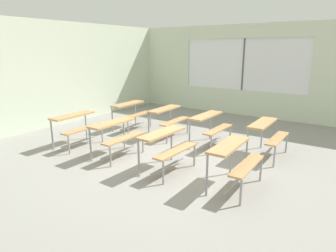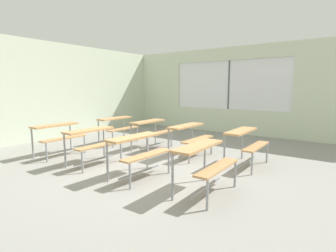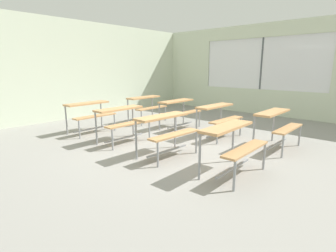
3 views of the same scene
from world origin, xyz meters
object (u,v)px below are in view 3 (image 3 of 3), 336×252
desk_bench_r0c1 (277,121)px  desk_bench_r1c0 (166,126)px  desk_bench_r3c0 (90,110)px  desk_bench_r2c1 (179,107)px  desk_bench_r3c1 (146,103)px  desk_bench_r2c0 (122,117)px  desk_bench_r1c1 (219,113)px  desk_bench_r0c0 (233,138)px

desk_bench_r0c1 → desk_bench_r1c0: bearing=143.5°
desk_bench_r3c0 → desk_bench_r0c1: bearing=-67.3°
desk_bench_r2c1 → desk_bench_r3c0: 2.26m
desk_bench_r3c1 → desk_bench_r2c0: bearing=-148.4°
desk_bench_r0c1 → desk_bench_r1c1: bearing=91.6°
desk_bench_r1c1 → desk_bench_r2c0: (-1.73, 1.30, 0.00)m
desk_bench_r0c1 → desk_bench_r1c0: size_ratio=0.99×
desk_bench_r2c0 → desk_bench_r3c1: size_ratio=0.99×
desk_bench_r3c1 → desk_bench_r0c1: bearing=-92.3°
desk_bench_r2c0 → desk_bench_r3c0: 1.27m
desk_bench_r1c1 → desk_bench_r1c0: bearing=-179.2°
desk_bench_r1c0 → desk_bench_r2c1: bearing=35.9°
desk_bench_r3c1 → desk_bench_r2c1: bearing=-91.7°
desk_bench_r2c1 → desk_bench_r3c1: bearing=89.0°
desk_bench_r0c1 → desk_bench_r2c1: 2.55m
desk_bench_r2c0 → desk_bench_r3c0: same height
desk_bench_r0c0 → desk_bench_r1c0: bearing=91.0°
desk_bench_r2c0 → desk_bench_r3c1: 2.17m
desk_bench_r1c0 → desk_bench_r1c1: bearing=1.8°
desk_bench_r2c1 → desk_bench_r3c0: size_ratio=0.99×
desk_bench_r3c0 → desk_bench_r3c1: 1.82m
desk_bench_r0c0 → desk_bench_r1c1: (1.70, 1.31, 0.00)m
desk_bench_r1c1 → desk_bench_r0c1: bearing=-87.0°
desk_bench_r0c0 → desk_bench_r0c1: same height
desk_bench_r2c0 → desk_bench_r2c1: same height
desk_bench_r1c0 → desk_bench_r2c0: 1.30m
desk_bench_r0c0 → desk_bench_r0c1: size_ratio=1.01×
desk_bench_r0c1 → desk_bench_r2c1: size_ratio=1.00×
desk_bench_r0c0 → desk_bench_r2c1: bearing=53.5°
desk_bench_r3c0 → desk_bench_r2c0: bearing=-91.6°
desk_bench_r0c0 → desk_bench_r1c1: 2.15m
desk_bench_r3c1 → desk_bench_r3c0: bearing=175.9°
desk_bench_r0c0 → desk_bench_r0c1: bearing=-1.6°
desk_bench_r0c0 → desk_bench_r2c0: same height
desk_bench_r1c0 → desk_bench_r1c1: 1.76m
desk_bench_r2c0 → desk_bench_r3c1: bearing=32.9°
desk_bench_r2c0 → desk_bench_r2c1: bearing=-2.6°
desk_bench_r0c1 → desk_bench_r3c1: 3.81m
desk_bench_r2c1 → desk_bench_r3c0: (-1.83, 1.33, 0.00)m
desk_bench_r0c0 → desk_bench_r2c1: 3.11m
desk_bench_r0c1 → desk_bench_r0c0: bearing=179.2°
desk_bench_r1c0 → desk_bench_r2c0: (0.02, 1.30, 0.00)m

